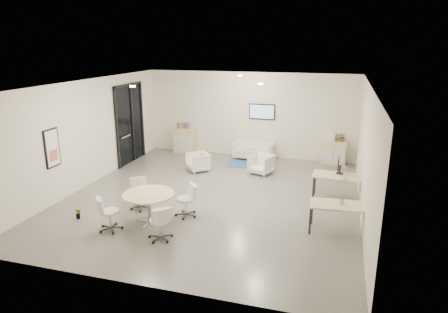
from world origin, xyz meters
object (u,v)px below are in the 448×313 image
armchair_left (198,161)px  desk_rear (339,178)px  loveseat (254,151)px  armchair_right (261,163)px  round_table (149,197)px  desk_front (339,207)px  sideboard_left (185,140)px  sideboard_right (333,152)px

armchair_left → desk_rear: 4.87m
armchair_left → desk_rear: size_ratio=0.48×
loveseat → armchair_right: armchair_right is taller
armchair_right → round_table: 4.88m
armchair_left → desk_front: size_ratio=0.50×
sideboard_left → sideboard_right: (5.74, 0.02, -0.06)m
round_table → sideboard_left: bearing=104.1°
sideboard_left → round_table: (1.59, -6.31, 0.19)m
loveseat → armchair_right: (0.61, -1.69, 0.06)m
sideboard_right → desk_rear: size_ratio=0.59×
sideboard_left → desk_rear: (5.97, -3.53, 0.17)m
armchair_right → desk_rear: (2.52, -1.73, 0.30)m
sideboard_left → armchair_right: sideboard_left is taller
sideboard_left → desk_front: bearing=-42.7°
sideboard_right → desk_front: 5.56m
sideboard_right → desk_rear: 3.57m
sideboard_left → desk_rear: size_ratio=0.67×
loveseat → desk_rear: desk_rear is taller
armchair_right → desk_rear: bearing=-15.6°
desk_front → armchair_left: bearing=139.6°
sideboard_right → armchair_right: (-2.29, -1.82, -0.07)m
loveseat → desk_front: bearing=-57.2°
armchair_left → armchair_right: (2.13, 0.32, 0.01)m
loveseat → round_table: (-1.25, -6.19, 0.38)m
desk_rear → armchair_left: bearing=166.6°
sideboard_left → armchair_left: (1.33, -2.12, -0.14)m
desk_rear → desk_front: 2.00m
loveseat → desk_rear: 4.65m
desk_rear → round_table: 5.19m
sideboard_right → armchair_left: sideboard_right is taller
armchair_left → desk_rear: desk_rear is taller
sideboard_right → desk_rear: sideboard_right is taller
sideboard_left → sideboard_right: size_ratio=1.14×
armchair_right → desk_rear: size_ratio=0.49×
sideboard_left → armchair_right: size_ratio=1.37×
desk_rear → desk_front: size_ratio=1.06×
armchair_left → sideboard_right: bearing=73.4°
armchair_right → round_table: round_table is taller
sideboard_left → desk_rear: sideboard_left is taller
sideboard_left → loveseat: 2.85m
sideboard_right → armchair_left: size_ratio=1.24×
sideboard_right → desk_rear: bearing=-86.2°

